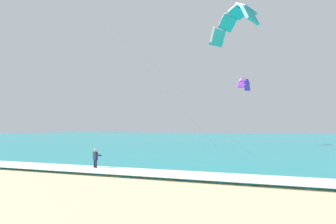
{
  "coord_description": "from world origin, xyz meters",
  "views": [
    {
      "loc": [
        7.34,
        -2.71,
        3.38
      ],
      "look_at": [
        -0.33,
        18.64,
        4.51
      ],
      "focal_mm": 30.9,
      "sensor_mm": 36.0,
      "label": 1
    }
  ],
  "objects": [
    {
      "name": "kitesurfer",
      "position": [
        -5.33,
        16.23,
        0.94
      ],
      "size": [
        0.64,
        0.63,
        1.69
      ],
      "color": "#191E38",
      "rests_on": "ground"
    },
    {
      "name": "surf_foam",
      "position": [
        0.0,
        15.64,
        0.22
      ],
      "size": [
        200.0,
        2.96,
        0.04
      ],
      "primitive_type": "cube",
      "color": "white",
      "rests_on": "sea"
    },
    {
      "name": "sea",
      "position": [
        0.0,
        74.64,
        0.1
      ],
      "size": [
        200.0,
        120.0,
        0.2
      ],
      "primitive_type": "cube",
      "color": "teal",
      "rests_on": "ground"
    },
    {
      "name": "surfboard",
      "position": [
        -5.33,
        16.22,
        0.03
      ],
      "size": [
        0.89,
        1.47,
        0.09
      ],
      "color": "#239EC6",
      "rests_on": "ground"
    },
    {
      "name": "kite_distant",
      "position": [
        2.86,
        50.1,
        11.16
      ],
      "size": [
        1.83,
        5.56,
        1.95
      ],
      "color": "purple"
    },
    {
      "name": "kite_primary",
      "position": [
        4.35,
        22.93,
        12.8
      ],
      "size": [
        12.08,
        9.36,
        12.75
      ],
      "color": "teal"
    }
  ]
}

